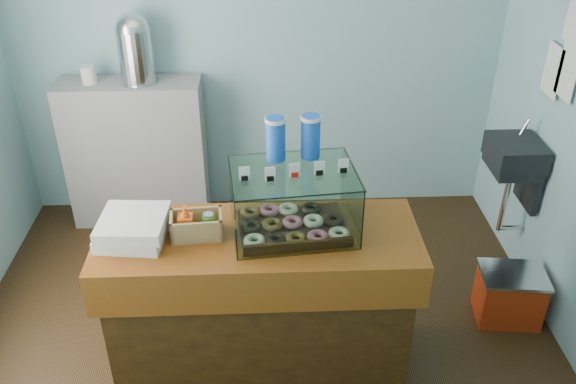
{
  "coord_description": "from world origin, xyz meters",
  "views": [
    {
      "loc": [
        0.04,
        -2.7,
        2.64
      ],
      "look_at": [
        0.15,
        -0.15,
        1.08
      ],
      "focal_mm": 38.0,
      "sensor_mm": 36.0,
      "label": 1
    }
  ],
  "objects_px": {
    "display_case": "(292,196)",
    "red_cooler": "(509,295)",
    "counter": "(260,303)",
    "coffee_urn": "(135,46)"
  },
  "relations": [
    {
      "from": "counter",
      "to": "display_case",
      "type": "distance_m",
      "value": 0.64
    },
    {
      "from": "counter",
      "to": "coffee_urn",
      "type": "height_order",
      "value": "coffee_urn"
    },
    {
      "from": "counter",
      "to": "coffee_urn",
      "type": "relative_size",
      "value": 3.33
    },
    {
      "from": "counter",
      "to": "coffee_urn",
      "type": "distance_m",
      "value": 1.99
    },
    {
      "from": "counter",
      "to": "red_cooler",
      "type": "xyz_separation_m",
      "value": [
        1.51,
        0.33,
        -0.29
      ]
    },
    {
      "from": "display_case",
      "to": "red_cooler",
      "type": "xyz_separation_m",
      "value": [
        1.34,
        0.26,
        -0.9
      ]
    },
    {
      "from": "counter",
      "to": "red_cooler",
      "type": "bearing_deg",
      "value": 12.34
    },
    {
      "from": "display_case",
      "to": "red_cooler",
      "type": "distance_m",
      "value": 1.64
    },
    {
      "from": "coffee_urn",
      "to": "red_cooler",
      "type": "bearing_deg",
      "value": -28.24
    },
    {
      "from": "counter",
      "to": "display_case",
      "type": "height_order",
      "value": "display_case"
    }
  ]
}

